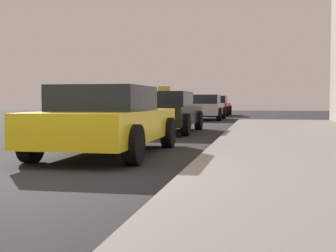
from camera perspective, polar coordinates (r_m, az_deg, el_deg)
The scene contains 5 objects.
ground_plane at distance 6.19m, azimuth -17.58°, elevation -6.44°, with size 80.00×80.00×0.00m, color #232326.
car_yellow at distance 8.87m, azimuth -7.24°, elevation 0.75°, with size 1.94×4.36×1.27m.
car_black at distance 14.78m, azimuth -0.32°, elevation 1.74°, with size 1.94×4.47×1.43m.
car_silver at distance 24.35m, azimuth 4.27°, elevation 2.29°, with size 2.05×4.27×1.27m.
car_red at distance 30.72m, azimuth 5.54°, elevation 2.47°, with size 2.07×4.36×1.27m.
Camera 1 is at (2.94, -5.35, 1.02)m, focal length 50.77 mm.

